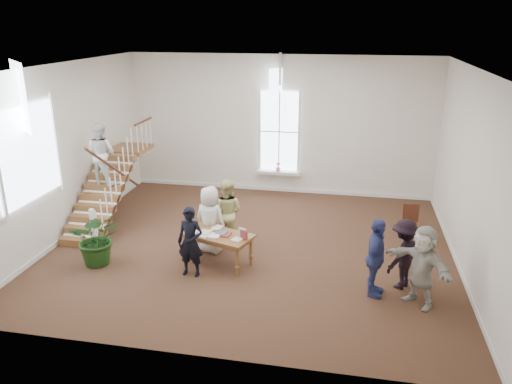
% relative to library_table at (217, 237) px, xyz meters
% --- Properties ---
extents(ground, '(10.00, 10.00, 0.00)m').
position_rel_library_table_xyz_m(ground, '(0.63, 1.08, -0.69)').
color(ground, '#452C1B').
rests_on(ground, ground).
extents(room_shell, '(10.49, 10.00, 10.00)m').
position_rel_library_table_xyz_m(room_shell, '(0.63, 5.47, -0.29)').
color(room_shell, silver).
rests_on(room_shell, ground).
extents(staircase, '(1.10, 4.10, 2.92)m').
position_rel_library_table_xyz_m(staircase, '(-3.71, 1.83, 0.93)').
color(staircase, brown).
rests_on(staircase, ground).
extents(library_table, '(1.82, 1.30, 0.83)m').
position_rel_library_table_xyz_m(library_table, '(0.00, 0.00, 0.00)').
color(library_table, brown).
rests_on(library_table, ground).
extents(police_officer, '(0.62, 0.43, 1.63)m').
position_rel_library_table_xyz_m(police_officer, '(-0.44, -0.64, 0.13)').
color(police_officer, black).
rests_on(police_officer, ground).
extents(elderly_woman, '(0.95, 0.74, 1.71)m').
position_rel_library_table_xyz_m(elderly_woman, '(-0.34, 0.61, 0.17)').
color(elderly_woman, silver).
rests_on(elderly_woman, ground).
extents(person_yellow, '(0.93, 0.77, 1.76)m').
position_rel_library_table_xyz_m(person_yellow, '(-0.04, 1.11, 0.19)').
color(person_yellow, '#D9D187').
rests_on(person_yellow, ground).
extents(woman_cluster_a, '(0.62, 1.07, 1.71)m').
position_rel_library_table_xyz_m(woman_cluster_a, '(3.60, -0.75, 0.17)').
color(woman_cluster_a, navy).
rests_on(woman_cluster_a, ground).
extents(woman_cluster_b, '(1.06, 1.16, 1.57)m').
position_rel_library_table_xyz_m(woman_cluster_b, '(4.20, -0.30, 0.10)').
color(woman_cluster_b, black).
rests_on(woman_cluster_b, ground).
extents(woman_cluster_c, '(1.48, 1.50, 1.72)m').
position_rel_library_table_xyz_m(woman_cluster_c, '(4.50, -0.95, 0.17)').
color(woman_cluster_c, beige).
rests_on(woman_cluster_c, ground).
extents(floor_plant, '(1.48, 1.39, 1.31)m').
position_rel_library_table_xyz_m(floor_plant, '(-2.77, -0.53, -0.03)').
color(floor_plant, '#183A12').
rests_on(floor_plant, ground).
extents(side_chair, '(0.46, 0.46, 0.97)m').
position_rel_library_table_xyz_m(side_chair, '(4.62, 2.31, -0.15)').
color(side_chair, '#3C2010').
rests_on(side_chair, ground).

